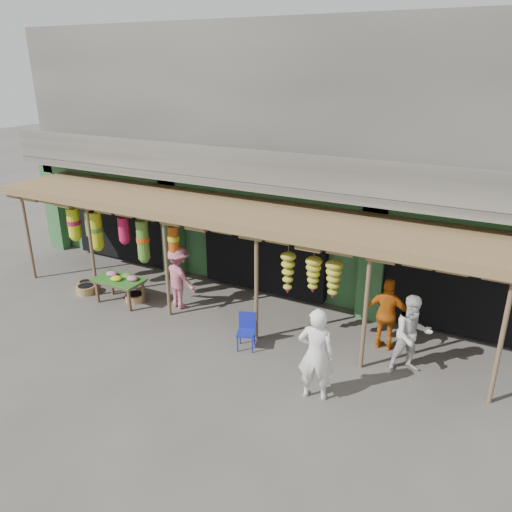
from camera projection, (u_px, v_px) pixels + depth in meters
The scene contains 12 objects.
ground at pixel (224, 325), 12.25m from camera, with size 80.00×80.00×0.00m, color #514C47.
building at pixel (306, 157), 15.04m from camera, with size 16.40×6.80×7.00m.
awning at pixel (233, 215), 12.05m from camera, with size 14.00×2.70×2.79m.
flower_table at pixel (120, 280), 13.18m from camera, with size 1.34×0.79×0.80m.
blue_chair at pixel (247, 329), 11.15m from camera, with size 0.50×0.51×0.82m.
basket_left at pixel (86, 289), 13.90m from camera, with size 0.53×0.53×0.22m, color brown.
basket_mid at pixel (135, 297), 13.45m from camera, with size 0.52×0.52×0.20m, color olive.
basket_right at pixel (86, 285), 14.24m from camera, with size 0.41×0.41×0.19m, color #9F884A.
person_front at pixel (316, 354), 9.28m from camera, with size 0.69×0.45×1.89m, color white.
person_right at pixel (412, 335), 10.13m from camera, with size 0.83×0.65×1.71m, color silver.
person_vendor at pixel (387, 314), 10.96m from camera, with size 0.99×0.41×1.69m, color orange.
person_shopper at pixel (179, 277), 12.86m from camera, with size 1.09×0.63×1.69m, color #C96A7D.
Camera 1 is at (5.76, -9.18, 6.01)m, focal length 35.00 mm.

